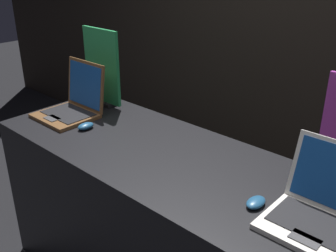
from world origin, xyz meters
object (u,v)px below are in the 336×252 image
(promo_stand_front, at_px, (102,70))
(laptop_back, at_px, (325,209))
(mouse_back, at_px, (256,202))
(laptop_front, at_px, (73,104))
(mouse_front, at_px, (86,126))

(promo_stand_front, relative_size, laptop_back, 1.33)
(promo_stand_front, bearing_deg, mouse_back, -13.34)
(promo_stand_front, height_order, laptop_back, promo_stand_front)
(laptop_front, bearing_deg, mouse_back, -3.26)
(promo_stand_front, xyz_separation_m, mouse_back, (1.25, -0.30, -0.21))
(laptop_back, distance_m, mouse_back, 0.24)
(mouse_front, bearing_deg, mouse_back, 0.37)
(promo_stand_front, relative_size, mouse_back, 4.85)
(laptop_front, relative_size, promo_stand_front, 0.70)
(promo_stand_front, distance_m, mouse_back, 1.30)
(laptop_front, height_order, laptop_back, laptop_front)
(mouse_back, bearing_deg, mouse_front, -179.63)
(laptop_back, relative_size, mouse_back, 3.64)
(laptop_front, xyz_separation_m, mouse_front, (0.22, -0.08, -0.05))
(mouse_front, distance_m, promo_stand_front, 0.43)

